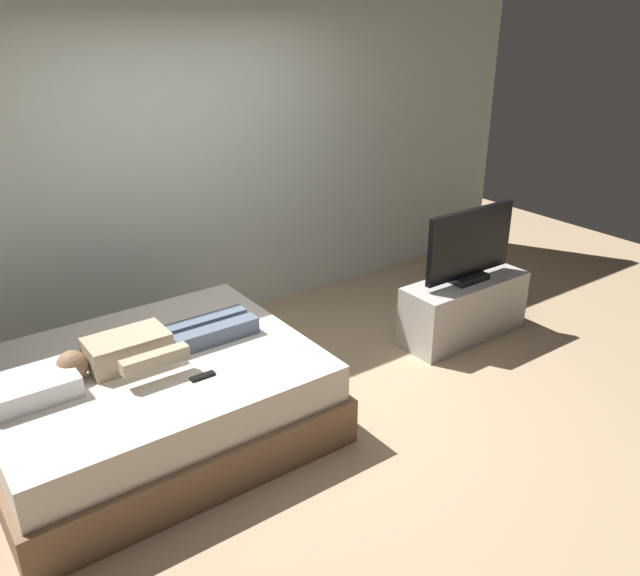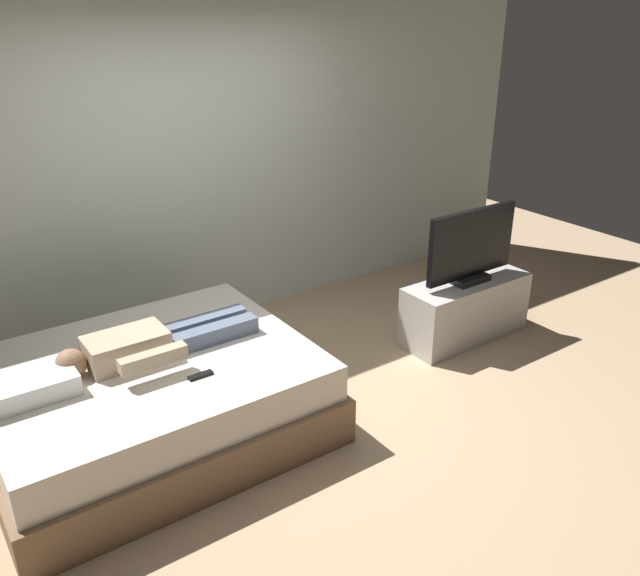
# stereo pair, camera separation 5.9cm
# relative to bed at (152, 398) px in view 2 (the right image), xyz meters

# --- Properties ---
(ground_plane) EXTENTS (10.00, 10.00, 0.00)m
(ground_plane) POSITION_rel_bed_xyz_m (0.91, -0.43, -0.26)
(ground_plane) COLOR tan
(back_wall) EXTENTS (6.40, 0.10, 2.80)m
(back_wall) POSITION_rel_bed_xyz_m (1.31, 1.36, 1.14)
(back_wall) COLOR silver
(back_wall) RESTS_ON ground
(bed) EXTENTS (1.99, 1.63, 0.54)m
(bed) POSITION_rel_bed_xyz_m (0.00, 0.00, 0.00)
(bed) COLOR brown
(bed) RESTS_ON ground
(pillow) EXTENTS (0.48, 0.34, 0.12)m
(pillow) POSITION_rel_bed_xyz_m (-0.67, -0.00, 0.34)
(pillow) COLOR white
(pillow) RESTS_ON bed
(person) EXTENTS (1.26, 0.46, 0.18)m
(person) POSITION_rel_bed_xyz_m (0.03, 0.03, 0.36)
(person) COLOR tan
(person) RESTS_ON bed
(remote) EXTENTS (0.15, 0.04, 0.02)m
(remote) POSITION_rel_bed_xyz_m (0.18, -0.37, 0.29)
(remote) COLOR black
(remote) RESTS_ON bed
(tv_stand) EXTENTS (1.10, 0.40, 0.50)m
(tv_stand) POSITION_rel_bed_xyz_m (2.59, -0.21, -0.01)
(tv_stand) COLOR #B7B2AD
(tv_stand) RESTS_ON ground
(tv) EXTENTS (0.88, 0.20, 0.59)m
(tv) POSITION_rel_bed_xyz_m (2.59, -0.21, 0.52)
(tv) COLOR black
(tv) RESTS_ON tv_stand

